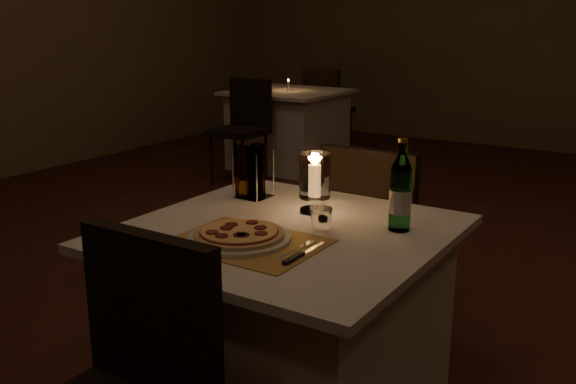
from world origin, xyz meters
The scene contains 18 objects.
floor centered at (0.00, 0.00, -0.01)m, with size 8.00×10.00×0.02m, color #4C2218.
wall_back centered at (0.00, 5.01, 1.50)m, with size 8.00×0.02×3.00m, color #87734F.
main_table centered at (0.14, -0.66, 0.37)m, with size 1.00×1.00×0.74m.
chair_near centered at (0.14, -1.37, 0.55)m, with size 0.42×0.42×0.90m.
chair_far centered at (0.14, 0.06, 0.55)m, with size 0.42×0.42×0.90m.
placemat centered at (0.12, -0.84, 0.74)m, with size 0.45×0.34×0.00m, color #C49344.
plate centered at (0.09, -0.84, 0.75)m, with size 0.32×0.32×0.01m, color white.
pizza centered at (0.09, -0.84, 0.77)m, with size 0.28×0.28×0.02m.
fork centered at (0.29, -0.81, 0.75)m, with size 0.02×0.18×0.00m.
knife centered at (0.32, -0.87, 0.75)m, with size 0.02×0.22×0.01m.
tumbler centered at (0.25, -0.61, 0.78)m, with size 0.07×0.07×0.07m, color white, non-canonical shape.
water_bottle centered at (0.46, -0.47, 0.86)m, with size 0.07×0.07×0.30m.
hurricane_candle centered at (0.13, -0.44, 0.86)m, with size 0.11×0.11×0.21m.
cruet_caddy centered at (-0.16, -0.42, 0.84)m, with size 0.12×0.12×0.21m.
neighbor_table_left centered at (-2.08, 2.83, 0.37)m, with size 1.00×1.00×0.74m.
neighbor_chair_la centered at (-2.08, 2.12, 0.55)m, with size 0.42×0.42×0.90m.
neighbor_chair_lb centered at (-2.08, 3.54, 0.55)m, with size 0.42×0.42×0.90m.
neighbor_candle_left centered at (-2.08, 2.83, 0.79)m, with size 0.03×0.03×0.11m.
Camera 1 is at (1.23, -2.33, 1.41)m, focal length 40.00 mm.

